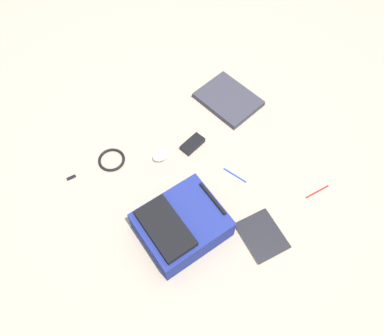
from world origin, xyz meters
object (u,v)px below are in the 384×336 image
(cable_coil, at_px, (112,160))
(power_brick, at_px, (193,144))
(pen_black, at_px, (317,191))
(usb_stick, at_px, (71,177))
(computer_mouse, at_px, (161,155))
(pen_blue, at_px, (235,175))
(laptop, at_px, (228,99))
(book_blue, at_px, (262,236))
(backpack, at_px, (181,225))

(cable_coil, height_order, power_brick, power_brick)
(pen_black, relative_size, usb_stick, 2.98)
(computer_mouse, distance_m, pen_black, 0.84)
(pen_blue, height_order, usb_stick, same)
(laptop, bearing_deg, usb_stick, -88.91)
(book_blue, height_order, pen_blue, book_blue)
(backpack, distance_m, cable_coil, 0.56)
(laptop, height_order, book_blue, laptop)
(computer_mouse, bearing_deg, laptop, 101.84)
(backpack, xyz_separation_m, laptop, (-0.57, 0.65, -0.06))
(cable_coil, distance_m, power_brick, 0.45)
(book_blue, bearing_deg, usb_stick, -139.07)
(book_blue, height_order, usb_stick, book_blue)
(book_blue, distance_m, usb_stick, 1.03)
(backpack, height_order, computer_mouse, backpack)
(pen_blue, bearing_deg, usb_stick, -119.66)
(book_blue, bearing_deg, laptop, 157.53)
(backpack, xyz_separation_m, pen_black, (0.17, 0.71, -0.07))
(laptop, relative_size, power_brick, 2.95)
(book_blue, height_order, computer_mouse, computer_mouse)
(pen_black, distance_m, pen_blue, 0.43)
(computer_mouse, bearing_deg, book_blue, 13.83)
(book_blue, relative_size, pen_black, 1.63)
(book_blue, relative_size, usb_stick, 4.85)
(laptop, relative_size, book_blue, 1.68)
(cable_coil, xyz_separation_m, usb_stick, (-0.01, -0.23, -0.00))
(pen_blue, bearing_deg, cable_coil, -128.59)
(cable_coil, height_order, usb_stick, cable_coil)
(power_brick, xyz_separation_m, usb_stick, (-0.15, -0.66, -0.01))
(cable_coil, relative_size, pen_black, 1.00)
(laptop, relative_size, computer_mouse, 4.18)
(power_brick, bearing_deg, computer_mouse, -96.35)
(computer_mouse, xyz_separation_m, cable_coil, (-0.12, -0.24, -0.01))
(cable_coil, relative_size, pen_blue, 1.03)
(backpack, relative_size, book_blue, 1.72)
(backpack, distance_m, book_blue, 0.40)
(computer_mouse, bearing_deg, backpack, -19.34)
(cable_coil, xyz_separation_m, power_brick, (0.14, 0.43, 0.01))
(laptop, height_order, power_brick, same)
(laptop, height_order, pen_blue, laptop)
(usb_stick, bearing_deg, backpack, 32.29)
(backpack, bearing_deg, power_brick, 142.97)
(backpack, relative_size, cable_coil, 2.80)
(laptop, relative_size, pen_black, 2.73)
(backpack, relative_size, usb_stick, 8.33)
(computer_mouse, xyz_separation_m, power_brick, (0.02, 0.19, -0.00))
(power_brick, distance_m, pen_black, 0.71)
(computer_mouse, relative_size, power_brick, 0.71)
(backpack, relative_size, pen_blue, 2.89)
(laptop, bearing_deg, book_blue, -22.47)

